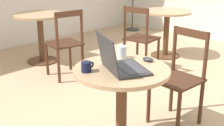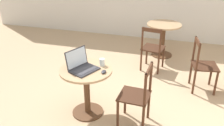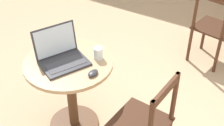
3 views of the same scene
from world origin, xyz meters
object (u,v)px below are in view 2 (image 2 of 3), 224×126
at_px(cafe_table_near, 86,82).
at_px(drinking_glass, 102,62).
at_px(chair_far_front, 152,49).
at_px(laptop, 82,66).
at_px(chair_mid_left, 202,66).
at_px(mug, 74,61).
at_px(cafe_table_far, 164,33).
at_px(mouse, 104,72).
at_px(chair_near_right, 137,96).

xyz_separation_m(cafe_table_near, drinking_glass, (0.18, 0.17, 0.25)).
relative_size(chair_far_front, laptop, 1.95).
distance_m(chair_mid_left, mug, 2.09).
height_order(cafe_table_far, laptop, laptop).
xyz_separation_m(chair_mid_left, mouse, (-1.32, -1.17, 0.29)).
distance_m(laptop, drinking_glass, 0.29).
bearing_deg(chair_far_front, cafe_table_near, -113.21).
height_order(cafe_table_near, cafe_table_far, same).
bearing_deg(mouse, chair_mid_left, 41.66).
distance_m(cafe_table_far, chair_far_front, 0.78).
bearing_deg(mug, cafe_table_far, 64.99).
height_order(cafe_table_near, mug, mug).
distance_m(cafe_table_near, laptop, 0.26).
distance_m(cafe_table_near, chair_mid_left, 1.95).
distance_m(cafe_table_near, drinking_glass, 0.35).
bearing_deg(cafe_table_far, drinking_glass, -106.24).
bearing_deg(cafe_table_far, mouse, -103.04).
xyz_separation_m(chair_near_right, mug, (-0.96, 0.17, 0.31)).
xyz_separation_m(cafe_table_far, laptop, (-0.87, -2.42, 0.25)).
distance_m(chair_far_front, laptop, 1.85).
height_order(laptop, mouse, laptop).
bearing_deg(cafe_table_near, mouse, -7.27).
bearing_deg(laptop, chair_mid_left, 35.59).
xyz_separation_m(mouse, mug, (-0.49, 0.16, 0.02)).
xyz_separation_m(cafe_table_far, mug, (-1.06, -2.27, 0.24)).
xyz_separation_m(cafe_table_far, mouse, (-0.56, -2.43, 0.21)).
height_order(mouse, mug, mug).
relative_size(mouse, drinking_glass, 0.99).
height_order(cafe_table_near, laptop, laptop).
bearing_deg(drinking_glass, chair_mid_left, 34.70).
height_order(chair_near_right, mouse, chair_near_right).
relative_size(chair_far_front, mouse, 8.82).
distance_m(laptop, mug, 0.24).
height_order(laptop, drinking_glass, laptop).
relative_size(chair_mid_left, laptop, 1.95).
bearing_deg(laptop, drinking_glass, 40.82).
bearing_deg(cafe_table_near, cafe_table_far, 70.92).
distance_m(chair_near_right, laptop, 0.84).
bearing_deg(mouse, chair_far_front, 75.39).
bearing_deg(drinking_glass, cafe_table_near, -137.25).
distance_m(cafe_table_far, mug, 2.51).
relative_size(mug, drinking_glass, 1.07).
distance_m(laptop, mouse, 0.31).
distance_m(chair_mid_left, mouse, 1.79).
bearing_deg(chair_near_right, chair_mid_left, 54.10).
height_order(chair_mid_left, mug, chair_mid_left).
distance_m(chair_near_right, chair_far_front, 1.68).
xyz_separation_m(chair_far_front, mouse, (-0.44, -1.67, 0.29)).
relative_size(chair_far_front, drinking_glass, 8.71).
height_order(mug, drinking_glass, drinking_glass).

